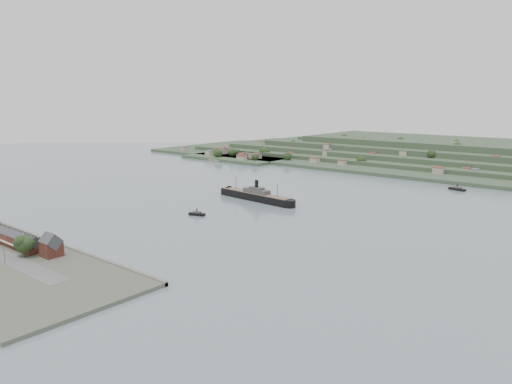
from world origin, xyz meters
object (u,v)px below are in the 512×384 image
Objects in this scene: terrace_row at (14,238)px; gabled_building at (51,246)px; fig_tree at (24,244)px; tugboat at (197,214)px; steamship at (254,195)px.

gabled_building is at bearing 6.12° from terrace_row.
fig_tree reaches higher than terrace_row.
tugboat is 138.21m from fig_tree.
fig_tree reaches higher than tugboat.
gabled_building reaches higher than terrace_row.
terrace_row is 0.60× the size of steamship.
gabled_building is 202.32m from steamship.
gabled_building is at bearing -83.63° from tugboat.
steamship is 74.47m from tugboat.
steamship is 7.01× the size of fig_tree.
steamship is at bearing 93.63° from tugboat.
terrace_row is 3.95× the size of gabled_building.
terrace_row is 206.28m from steamship.
fig_tree is (-10.20, -10.76, 1.87)m from gabled_building.
fig_tree is at bearing -87.65° from steamship.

